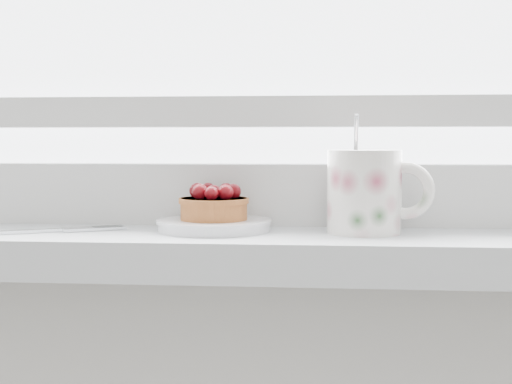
# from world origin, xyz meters

# --- Properties ---
(saucer) EXTENTS (0.12, 0.12, 0.01)m
(saucer) POSITION_xyz_m (-0.05, 1.90, 0.95)
(saucer) COLOR white
(saucer) RESTS_ON windowsill
(raspberry_tart) EXTENTS (0.08, 0.08, 0.04)m
(raspberry_tart) POSITION_xyz_m (-0.05, 1.90, 0.97)
(raspberry_tart) COLOR brown
(raspberry_tart) RESTS_ON saucer
(floral_mug) EXTENTS (0.12, 0.09, 0.12)m
(floral_mug) POSITION_xyz_m (0.12, 1.89, 0.99)
(floral_mug) COLOR white
(floral_mug) RESTS_ON windowsill
(fork) EXTENTS (0.20, 0.12, 0.00)m
(fork) POSITION_xyz_m (-0.24, 1.86, 0.94)
(fork) COLOR silver
(fork) RESTS_ON windowsill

